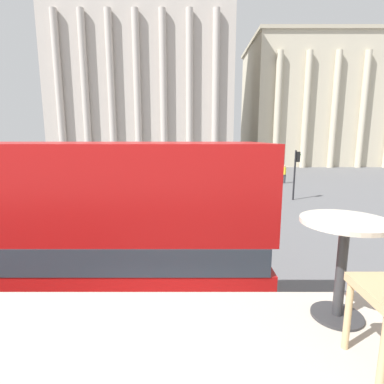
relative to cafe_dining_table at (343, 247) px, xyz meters
name	(u,v)px	position (x,y,z in m)	size (l,w,h in m)	color
cafe_dining_table	(343,247)	(0.00, 0.00, 0.00)	(0.60, 0.60, 0.73)	#2D2D30
plaza_building_left	(144,85)	(-7.98, 43.51, 8.24)	(25.35, 12.50, 23.66)	#BCB2A8
plaza_building_right	(324,105)	(21.05, 49.67, 6.09)	(25.74, 16.76, 19.33)	beige
traffic_light_near	(215,188)	(-0.08, 10.56, -1.36)	(0.42, 0.24, 3.36)	black
traffic_light_mid	(296,168)	(6.12, 18.59, -1.30)	(0.42, 0.24, 3.46)	black
pedestrian_grey	(189,173)	(-1.36, 26.48, -2.66)	(0.32, 0.32, 1.60)	#282B33
pedestrian_blue	(250,169)	(5.35, 30.94, -2.65)	(0.32, 0.32, 1.61)	#282B33
pedestrian_yellow	(284,173)	(7.72, 26.30, -2.56)	(0.32, 0.32, 1.75)	#282B33
pedestrian_olive	(123,193)	(-5.27, 15.89, -2.61)	(0.32, 0.32, 1.68)	#282B33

